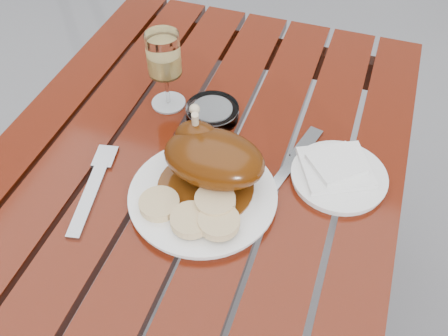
# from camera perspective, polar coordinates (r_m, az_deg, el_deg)

# --- Properties ---
(table) EXTENTS (0.80, 1.20, 0.75)m
(table) POSITION_cam_1_polar(r_m,az_deg,el_deg) (1.26, -3.51, -12.21)
(table) COLOR maroon
(table) RESTS_ON ground
(dinner_plate) EXTENTS (0.28, 0.28, 0.02)m
(dinner_plate) POSITION_cam_1_polar(r_m,az_deg,el_deg) (0.91, -2.42, -3.25)
(dinner_plate) COLOR white
(dinner_plate) RESTS_ON table
(roast_duck) EXTENTS (0.19, 0.18, 0.13)m
(roast_duck) POSITION_cam_1_polar(r_m,az_deg,el_deg) (0.89, -1.48, 1.27)
(roast_duck) COLOR #562809
(roast_duck) RESTS_ON dinner_plate
(bread_dumplings) EXTENTS (0.19, 0.12, 0.03)m
(bread_dumplings) POSITION_cam_1_polar(r_m,az_deg,el_deg) (0.86, -3.24, -4.97)
(bread_dumplings) COLOR #DDBD87
(bread_dumplings) RESTS_ON dinner_plate
(wine_glass) EXTENTS (0.09, 0.09, 0.17)m
(wine_glass) POSITION_cam_1_polar(r_m,az_deg,el_deg) (1.06, -6.73, 10.94)
(wine_glass) COLOR #DFBE65
(wine_glass) RESTS_ON table
(side_plate) EXTENTS (0.22, 0.22, 0.01)m
(side_plate) POSITION_cam_1_polar(r_m,az_deg,el_deg) (0.96, 12.98, -0.99)
(side_plate) COLOR white
(side_plate) RESTS_ON table
(napkin) EXTENTS (0.16, 0.16, 0.01)m
(napkin) POSITION_cam_1_polar(r_m,az_deg,el_deg) (0.96, 12.63, 0.08)
(napkin) COLOR white
(napkin) RESTS_ON side_plate
(ashtray) EXTENTS (0.13, 0.13, 0.03)m
(ashtray) POSITION_cam_1_polar(r_m,az_deg,el_deg) (1.06, -1.34, 6.37)
(ashtray) COLOR #B2B7BC
(ashtray) RESTS_ON table
(fork) EXTENTS (0.07, 0.21, 0.01)m
(fork) POSITION_cam_1_polar(r_m,az_deg,el_deg) (0.95, -14.99, -2.73)
(fork) COLOR gray
(fork) RESTS_ON table
(knife) EXTENTS (0.07, 0.21, 0.01)m
(knife) POSITION_cam_1_polar(r_m,az_deg,el_deg) (0.96, 6.87, -0.59)
(knife) COLOR gray
(knife) RESTS_ON table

